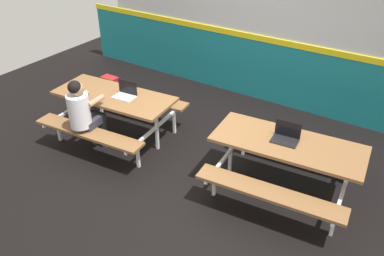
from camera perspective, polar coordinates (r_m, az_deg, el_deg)
The scene contains 8 objects.
ground_plane at distance 5.68m, azimuth -0.49°, elevation -5.20°, with size 10.00×10.00×0.02m, color black.
accent_backdrop at distance 7.05m, azimuth 10.86°, elevation 13.36°, with size 8.00×0.14×2.60m.
picnic_table_left at distance 6.08m, azimuth -11.09°, elevation 3.36°, with size 1.89×1.71×0.74m.
picnic_table_right at distance 5.02m, azimuth 13.49°, elevation -3.60°, with size 1.89×1.71×0.74m.
student_nearer at distance 5.72m, azimuth -15.41°, elevation 2.36°, with size 0.39×0.54×1.21m.
laptop_silver at distance 5.90m, azimuth -9.59°, elevation 4.93°, with size 0.34×0.25×0.22m.
laptop_dark at distance 4.94m, azimuth 13.38°, elevation -1.23°, with size 0.34×0.25×0.22m.
backpack_dark at distance 7.44m, azimuth -11.63°, elevation 5.66°, with size 0.30×0.22×0.44m.
Camera 1 is at (2.53, -3.77, 3.40)m, focal length 36.93 mm.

